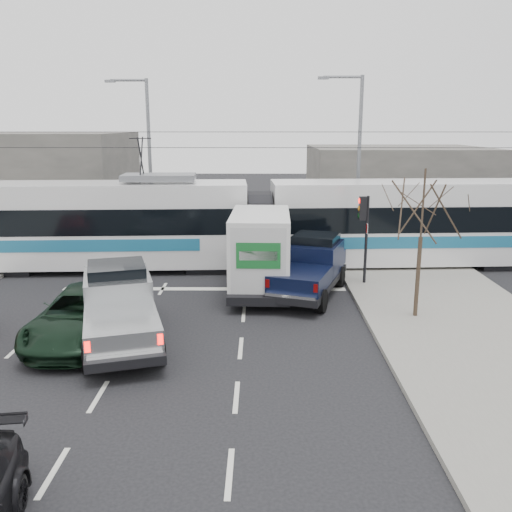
{
  "coord_description": "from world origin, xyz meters",
  "views": [
    {
      "loc": [
        2.28,
        -15.1,
        6.5
      ],
      "look_at": [
        2.13,
        4.3,
        1.8
      ],
      "focal_mm": 38.0,
      "sensor_mm": 36.0,
      "label": 1
    }
  ],
  "objects_px": {
    "street_lamp_far": "(146,150)",
    "bare_tree": "(423,210)",
    "tram": "(258,223)",
    "box_truck": "(261,251)",
    "traffic_signal": "(364,221)",
    "green_car": "(84,315)",
    "silver_pickup": "(119,304)",
    "navy_pickup": "(311,266)",
    "street_lamp_near": "(356,152)"
  },
  "relations": [
    {
      "from": "street_lamp_far",
      "to": "bare_tree",
      "type": "bearing_deg",
      "value": -48.88
    },
    {
      "from": "tram",
      "to": "box_truck",
      "type": "distance_m",
      "value": 3.68
    },
    {
      "from": "bare_tree",
      "to": "street_lamp_far",
      "type": "bearing_deg",
      "value": 131.12
    },
    {
      "from": "traffic_signal",
      "to": "box_truck",
      "type": "xyz_separation_m",
      "value": [
        -4.18,
        -0.58,
        -1.15
      ]
    },
    {
      "from": "traffic_signal",
      "to": "green_car",
      "type": "height_order",
      "value": "traffic_signal"
    },
    {
      "from": "silver_pickup",
      "to": "box_truck",
      "type": "height_order",
      "value": "box_truck"
    },
    {
      "from": "traffic_signal",
      "to": "silver_pickup",
      "type": "height_order",
      "value": "traffic_signal"
    },
    {
      "from": "navy_pickup",
      "to": "street_lamp_far",
      "type": "bearing_deg",
      "value": 147.91
    },
    {
      "from": "traffic_signal",
      "to": "navy_pickup",
      "type": "height_order",
      "value": "traffic_signal"
    },
    {
      "from": "bare_tree",
      "to": "green_car",
      "type": "height_order",
      "value": "bare_tree"
    },
    {
      "from": "traffic_signal",
      "to": "tram",
      "type": "height_order",
      "value": "tram"
    },
    {
      "from": "street_lamp_far",
      "to": "traffic_signal",
      "type": "bearing_deg",
      "value": -41.72
    },
    {
      "from": "street_lamp_near",
      "to": "box_truck",
      "type": "bearing_deg",
      "value": -121.85
    },
    {
      "from": "bare_tree",
      "to": "green_car",
      "type": "xyz_separation_m",
      "value": [
        -10.79,
        -1.75,
        -3.02
      ]
    },
    {
      "from": "street_lamp_near",
      "to": "navy_pickup",
      "type": "relative_size",
      "value": 1.58
    },
    {
      "from": "navy_pickup",
      "to": "box_truck",
      "type": "bearing_deg",
      "value": -174.72
    },
    {
      "from": "street_lamp_near",
      "to": "tram",
      "type": "bearing_deg",
      "value": -139.17
    },
    {
      "from": "tram",
      "to": "street_lamp_near",
      "type": "bearing_deg",
      "value": 37.73
    },
    {
      "from": "traffic_signal",
      "to": "navy_pickup",
      "type": "relative_size",
      "value": 0.63
    },
    {
      "from": "bare_tree",
      "to": "navy_pickup",
      "type": "distance_m",
      "value": 5.18
    },
    {
      "from": "street_lamp_near",
      "to": "box_truck",
      "type": "height_order",
      "value": "street_lamp_near"
    },
    {
      "from": "traffic_signal",
      "to": "navy_pickup",
      "type": "distance_m",
      "value": 2.93
    },
    {
      "from": "box_truck",
      "to": "navy_pickup",
      "type": "xyz_separation_m",
      "value": [
        1.98,
        -0.49,
        -0.48
      ]
    },
    {
      "from": "tram",
      "to": "silver_pickup",
      "type": "height_order",
      "value": "tram"
    },
    {
      "from": "navy_pickup",
      "to": "tram",
      "type": "bearing_deg",
      "value": 136.07
    },
    {
      "from": "bare_tree",
      "to": "tram",
      "type": "xyz_separation_m",
      "value": [
        -5.42,
        7.07,
        -1.69
      ]
    },
    {
      "from": "street_lamp_far",
      "to": "silver_pickup",
      "type": "xyz_separation_m",
      "value": [
        2.09,
        -15.18,
        -4.02
      ]
    },
    {
      "from": "tram",
      "to": "box_truck",
      "type": "height_order",
      "value": "tram"
    },
    {
      "from": "navy_pickup",
      "to": "traffic_signal",
      "type": "bearing_deg",
      "value": 45.19
    },
    {
      "from": "street_lamp_near",
      "to": "traffic_signal",
      "type": "bearing_deg",
      "value": -96.41
    },
    {
      "from": "tram",
      "to": "box_truck",
      "type": "xyz_separation_m",
      "value": [
        0.11,
        -3.65,
        -0.51
      ]
    },
    {
      "from": "street_lamp_near",
      "to": "street_lamp_far",
      "type": "distance_m",
      "value": 11.67
    },
    {
      "from": "tram",
      "to": "box_truck",
      "type": "bearing_deg",
      "value": -91.34
    },
    {
      "from": "green_car",
      "to": "silver_pickup",
      "type": "bearing_deg",
      "value": 3.45
    },
    {
      "from": "street_lamp_near",
      "to": "green_car",
      "type": "bearing_deg",
      "value": -128.41
    },
    {
      "from": "tram",
      "to": "green_car",
      "type": "relative_size",
      "value": 5.24
    },
    {
      "from": "street_lamp_near",
      "to": "navy_pickup",
      "type": "xyz_separation_m",
      "value": [
        -3.04,
        -8.57,
        -4.0
      ]
    },
    {
      "from": "traffic_signal",
      "to": "box_truck",
      "type": "bearing_deg",
      "value": -172.15
    },
    {
      "from": "street_lamp_near",
      "to": "silver_pickup",
      "type": "bearing_deg",
      "value": -125.52
    },
    {
      "from": "silver_pickup",
      "to": "navy_pickup",
      "type": "bearing_deg",
      "value": 19.25
    },
    {
      "from": "tram",
      "to": "bare_tree",
      "type": "bearing_deg",
      "value": -55.64
    },
    {
      "from": "street_lamp_far",
      "to": "tram",
      "type": "bearing_deg",
      "value": -45.28
    },
    {
      "from": "tram",
      "to": "silver_pickup",
      "type": "distance_m",
      "value": 9.79
    },
    {
      "from": "bare_tree",
      "to": "street_lamp_far",
      "type": "height_order",
      "value": "street_lamp_far"
    },
    {
      "from": "street_lamp_near",
      "to": "bare_tree",
      "type": "bearing_deg",
      "value": -88.58
    },
    {
      "from": "street_lamp_far",
      "to": "green_car",
      "type": "distance_m",
      "value": 15.88
    },
    {
      "from": "street_lamp_far",
      "to": "silver_pickup",
      "type": "height_order",
      "value": "street_lamp_far"
    },
    {
      "from": "traffic_signal",
      "to": "street_lamp_near",
      "type": "distance_m",
      "value": 7.91
    },
    {
      "from": "street_lamp_near",
      "to": "silver_pickup",
      "type": "xyz_separation_m",
      "value": [
        -9.41,
        -13.18,
        -4.02
      ]
    },
    {
      "from": "silver_pickup",
      "to": "navy_pickup",
      "type": "relative_size",
      "value": 1.12
    }
  ]
}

